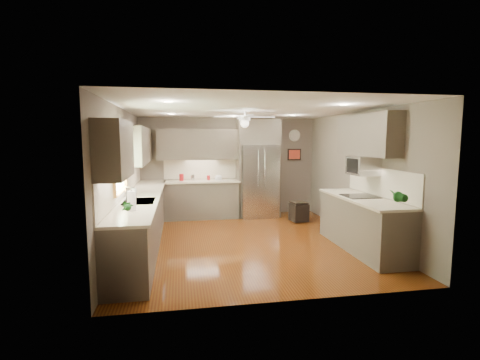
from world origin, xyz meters
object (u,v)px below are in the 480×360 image
object	(u,v)px
bowl	(218,179)
paper_towel	(132,201)
canister_a	(182,177)
potted_plant_right	(397,196)
stool	(299,212)
canister_d	(209,178)
potted_plant_left	(127,206)
refrigerator	(258,170)
soap_bottle	(133,191)
canister_b	(193,178)
microwave	(363,166)

from	to	relation	value
bowl	paper_towel	world-z (taller)	paper_towel
canister_a	bowl	distance (m)	0.91
potted_plant_right	stool	xyz separation A→B (m)	(-0.37, 3.19, -0.88)
canister_d	potted_plant_left	distance (m)	4.18
refrigerator	soap_bottle	bearing A→B (deg)	-143.17
canister_d	soap_bottle	distance (m)	2.65
soap_bottle	paper_towel	distance (m)	1.37
potted_plant_right	paper_towel	size ratio (longest dim) A/B	1.19
canister_b	paper_towel	bearing A→B (deg)	-105.70
microwave	stool	size ratio (longest dim) A/B	1.21
canister_b	stool	xyz separation A→B (m)	(2.47, -0.86, -0.77)
canister_b	canister_a	bearing A→B (deg)	-177.21
potted_plant_left	stool	bearing A→B (deg)	41.80
soap_bottle	microwave	distance (m)	4.18
refrigerator	paper_towel	world-z (taller)	refrigerator
soap_bottle	refrigerator	size ratio (longest dim) A/B	0.07
canister_b	bowl	distance (m)	0.64
canister_b	potted_plant_right	bearing A→B (deg)	-54.96
microwave	stool	bearing A→B (deg)	104.51
soap_bottle	potted_plant_right	size ratio (longest dim) A/B	0.50
refrigerator	paper_towel	size ratio (longest dim) A/B	7.99
canister_b	canister_d	world-z (taller)	canister_b
canister_b	canister_d	distance (m)	0.39
potted_plant_right	microwave	xyz separation A→B (m)	(0.13, 1.24, 0.36)
refrigerator	potted_plant_left	bearing A→B (deg)	-124.42
potted_plant_right	microwave	distance (m)	1.30
potted_plant_right	bowl	xyz separation A→B (m)	(-2.20, 4.01, -0.16)
canister_d	stool	bearing A→B (deg)	-21.99
refrigerator	microwave	distance (m)	3.03
canister_d	paper_towel	size ratio (longest dim) A/B	0.37
canister_a	paper_towel	distance (m)	3.60
canister_b	soap_bottle	xyz separation A→B (m)	(-1.14, -2.18, 0.02)
potted_plant_left	microwave	xyz separation A→B (m)	(3.97, 1.16, 0.40)
canister_d	paper_towel	distance (m)	3.79
canister_a	stool	xyz separation A→B (m)	(2.74, -0.84, -0.78)
canister_d	potted_plant_left	bearing A→B (deg)	-109.50
soap_bottle	bowl	size ratio (longest dim) A/B	0.92
canister_d	potted_plant_right	xyz separation A→B (m)	(2.45, -4.03, 0.12)
potted_plant_left	potted_plant_right	distance (m)	3.84
stool	bowl	bearing A→B (deg)	155.75
soap_bottle	microwave	bearing A→B (deg)	-8.58
microwave	stool	world-z (taller)	microwave
canister_a	soap_bottle	bearing A→B (deg)	-111.88
canister_a	soap_bottle	xyz separation A→B (m)	(-0.87, -2.17, 0.01)
stool	paper_towel	world-z (taller)	paper_towel
canister_a	soap_bottle	distance (m)	2.34
soap_bottle	canister_d	bearing A→B (deg)	54.65
potted_plant_right	canister_d	bearing A→B (deg)	121.27
refrigerator	canister_b	bearing A→B (deg)	176.73
canister_a	potted_plant_left	size ratio (longest dim) A/B	0.61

